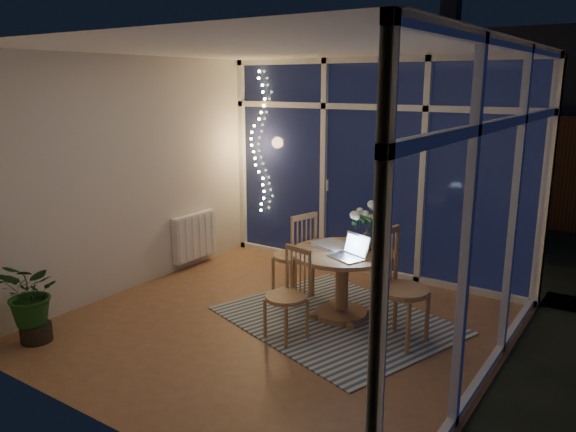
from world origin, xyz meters
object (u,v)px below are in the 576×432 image
Objects in this scene: chair_left at (293,254)px; potted_plant at (33,302)px; flower_vase at (368,239)px; dining_table at (342,285)px; chair_right at (403,288)px; chair_front at (286,295)px; laptop at (347,246)px.

potted_plant is (-1.34, -2.23, -0.11)m from chair_left.
chair_left reaches higher than flower_vase.
chair_right is at bearing -14.66° from dining_table.
dining_table is 1.18× the size of chair_front.
laptop is at bearing 40.06° from potted_plant.
flower_vase reaches higher than dining_table.
laptop is 0.43× the size of potted_plant.
chair_right is 0.71m from flower_vase.
dining_table is 0.76m from chair_right.
chair_front is 1.04m from flower_vase.
flower_vase is (-0.54, 0.37, 0.27)m from chair_right.
chair_right reaches higher than potted_plant.
laptop is at bearing -94.84° from flower_vase.
chair_right reaches higher than chair_front.
chair_right is 5.03× the size of flower_vase.
laptop reaches higher than flower_vase.
flower_vase is (0.18, 0.19, 0.45)m from dining_table.
chair_front is (-0.90, -0.53, -0.09)m from chair_right.
chair_right is at bearing -34.67° from flower_vase.
chair_front is 0.74m from laptop.
dining_table is 3.13× the size of laptop.
chair_right reaches higher than chair_left.
flower_vase reaches higher than chair_front.
potted_plant is (-1.87, -1.31, -0.05)m from chair_front.
chair_left is at bearing 178.07° from laptop.
chair_front is (0.53, -0.92, -0.06)m from chair_left.
chair_right is at bearing 21.34° from laptop.
chair_left is 0.94m from flower_vase.
flower_vase is (0.03, 0.37, -0.01)m from laptop.
chair_right is 0.64m from laptop.
chair_left is at bearing 131.73° from chair_front.
flower_vase is (0.89, -0.01, 0.31)m from chair_left.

